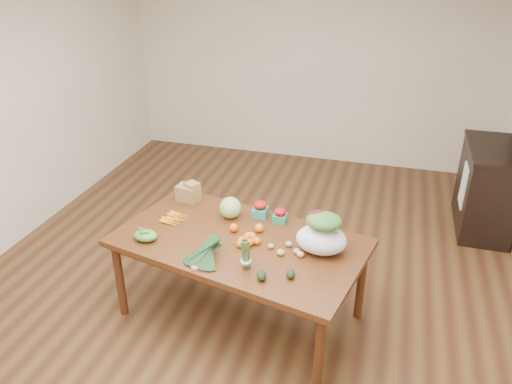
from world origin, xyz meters
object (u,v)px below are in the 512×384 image
(cabbage, at_px, (230,208))
(mandarin_cluster, at_px, (247,238))
(cabinet, at_px, (486,188))
(kale_bunch, at_px, (202,253))
(paper_bag, at_px, (187,192))
(salad_bag, at_px, (322,235))
(dining_table, at_px, (240,279))
(asparagus_bundle, at_px, (246,254))

(cabbage, xyz_separation_m, mandarin_cluster, (0.26, -0.36, -0.04))
(cabinet, xyz_separation_m, mandarin_cluster, (-2.03, -2.18, 0.33))
(cabinet, relative_size, mandarin_cluster, 5.67)
(mandarin_cluster, relative_size, kale_bunch, 0.45)
(paper_bag, distance_m, cabbage, 0.51)
(cabbage, height_order, salad_bag, salad_bag)
(dining_table, bearing_deg, cabbage, 131.52)
(cabinet, xyz_separation_m, asparagus_bundle, (-1.94, -2.49, 0.40))
(paper_bag, relative_size, cabbage, 1.35)
(dining_table, bearing_deg, paper_bag, 154.36)
(paper_bag, height_order, cabbage, cabbage)
(kale_bunch, bearing_deg, paper_bag, 131.50)
(cabinet, xyz_separation_m, salad_bag, (-1.46, -2.13, 0.43))
(kale_bunch, bearing_deg, salad_bag, 37.44)
(dining_table, bearing_deg, cabinet, 57.90)
(paper_bag, bearing_deg, mandarin_cluster, -36.75)
(dining_table, relative_size, asparagus_bundle, 7.73)
(dining_table, relative_size, salad_bag, 5.02)
(cabinet, height_order, asparagus_bundle, asparagus_bundle)
(mandarin_cluster, height_order, salad_bag, salad_bag)
(dining_table, bearing_deg, salad_bag, 13.63)
(salad_bag, bearing_deg, asparagus_bundle, -142.93)
(dining_table, bearing_deg, asparagus_bundle, -52.40)
(cabbage, bearing_deg, paper_bag, 158.40)
(kale_bunch, bearing_deg, cabinet, 60.23)
(paper_bag, height_order, asparagus_bundle, asparagus_bundle)
(cabinet, distance_m, mandarin_cluster, 2.99)
(kale_bunch, height_order, salad_bag, salad_bag)
(salad_bag, bearing_deg, cabbage, 159.39)
(dining_table, relative_size, cabinet, 1.89)
(cabinet, height_order, paper_bag, cabinet)
(cabbage, xyz_separation_m, kale_bunch, (0.01, -0.69, -0.01))
(mandarin_cluster, bearing_deg, cabinet, 47.03)
(dining_table, height_order, kale_bunch, kale_bunch)
(mandarin_cluster, height_order, asparagus_bundle, asparagus_bundle)
(paper_bag, bearing_deg, cabinet, 30.63)
(cabinet, distance_m, paper_bag, 3.23)
(dining_table, distance_m, kale_bunch, 0.61)
(dining_table, xyz_separation_m, paper_bag, (-0.65, 0.51, 0.46))
(paper_bag, height_order, salad_bag, salad_bag)
(cabinet, height_order, kale_bunch, cabinet)
(cabbage, bearing_deg, cabinet, 38.49)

